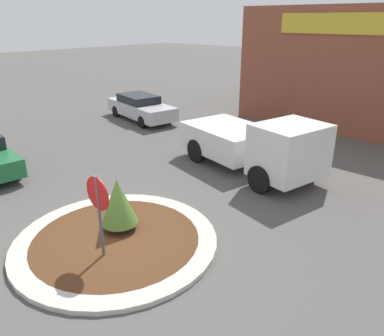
{
  "coord_description": "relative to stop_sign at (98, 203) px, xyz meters",
  "views": [
    {
      "loc": [
        6.86,
        -4.7,
        5.27
      ],
      "look_at": [
        -0.03,
        2.88,
        1.17
      ],
      "focal_mm": 35.0,
      "sensor_mm": 36.0,
      "label": 1
    }
  ],
  "objects": [
    {
      "name": "stop_sign",
      "position": [
        0.0,
        0.0,
        0.0
      ],
      "size": [
        0.8,
        0.07,
        2.13
      ],
      "color": "#4C4C51",
      "rests_on": "ground_plane"
    },
    {
      "name": "parked_sedan_silver",
      "position": [
        -9.4,
        9.17,
        -0.78
      ],
      "size": [
        5.02,
        2.58,
        1.36
      ],
      "rotation": [
        0.0,
        0.0,
        -0.18
      ],
      "color": "#B7B7BC",
      "rests_on": "ground_plane"
    },
    {
      "name": "island_shrub",
      "position": [
        -0.65,
        0.99,
        -0.55
      ],
      "size": [
        0.95,
        0.95,
        1.43
      ],
      "color": "brown",
      "rests_on": "traffic_island"
    },
    {
      "name": "traffic_island",
      "position": [
        -0.36,
        0.62,
        -1.42
      ],
      "size": [
        5.09,
        5.09,
        0.12
      ],
      "color": "#BCB7AD",
      "rests_on": "ground_plane"
    },
    {
      "name": "ground_plane",
      "position": [
        -0.36,
        0.62,
        -1.48
      ],
      "size": [
        120.0,
        120.0,
        0.0
      ],
      "primitive_type": "plane",
      "color": "#514F4C"
    },
    {
      "name": "utility_truck",
      "position": [
        -0.5,
        6.95,
        -0.44
      ],
      "size": [
        5.96,
        3.44,
        2.14
      ],
      "rotation": [
        0.0,
        0.0,
        -0.21
      ],
      "color": "silver",
      "rests_on": "ground_plane"
    }
  ]
}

